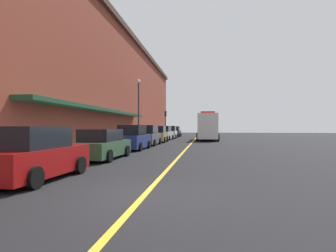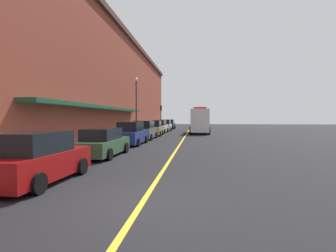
{
  "view_description": "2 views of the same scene",
  "coord_description": "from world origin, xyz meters",
  "px_view_note": "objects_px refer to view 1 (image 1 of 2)",
  "views": [
    {
      "loc": [
        1.54,
        -7.06,
        1.73
      ],
      "look_at": [
        -2.46,
        22.71,
        1.84
      ],
      "focal_mm": 30.18,
      "sensor_mm": 36.0,
      "label": 1
    },
    {
      "loc": [
        1.42,
        -6.71,
        2.24
      ],
      "look_at": [
        -2.26,
        25.56,
        1.16
      ],
      "focal_mm": 27.39,
      "sensor_mm": 36.0,
      "label": 2
    }
  ],
  "objects_px": {
    "parked_car_7": "(175,132)",
    "parking_meter_4": "(167,131)",
    "parking_meter_1": "(157,132)",
    "parked_car_5": "(164,133)",
    "traffic_light_near": "(166,119)",
    "parking_meter_2": "(125,135)",
    "parking_meter_3": "(97,138)",
    "parked_car_4": "(158,135)",
    "parked_car_1": "(102,145)",
    "parked_car_3": "(147,136)",
    "parked_car_0": "(34,155)",
    "box_truck": "(208,127)",
    "parked_car_2": "(133,138)",
    "parked_car_6": "(170,132)",
    "parking_meter_0": "(154,132)",
    "street_lamp_left": "(139,103)"
  },
  "relations": [
    {
      "from": "parked_car_3",
      "to": "parked_car_4",
      "type": "xyz_separation_m",
      "value": [
        0.14,
        5.25,
        -0.03
      ]
    },
    {
      "from": "parking_meter_2",
      "to": "parking_meter_3",
      "type": "height_order",
      "value": "same"
    },
    {
      "from": "parked_car_0",
      "to": "parked_car_3",
      "type": "distance_m",
      "value": 17.81
    },
    {
      "from": "parked_car_4",
      "to": "traffic_light_near",
      "type": "relative_size",
      "value": 0.97
    },
    {
      "from": "parked_car_5",
      "to": "traffic_light_near",
      "type": "bearing_deg",
      "value": 9.07
    },
    {
      "from": "traffic_light_near",
      "to": "box_truck",
      "type": "bearing_deg",
      "value": -56.41
    },
    {
      "from": "parked_car_0",
      "to": "traffic_light_near",
      "type": "distance_m",
      "value": 39.24
    },
    {
      "from": "parking_meter_3",
      "to": "parking_meter_1",
      "type": "bearing_deg",
      "value": 90.0
    },
    {
      "from": "parked_car_4",
      "to": "parked_car_5",
      "type": "height_order",
      "value": "parked_car_5"
    },
    {
      "from": "parked_car_3",
      "to": "parking_meter_2",
      "type": "distance_m",
      "value": 3.26
    },
    {
      "from": "parked_car_0",
      "to": "parking_meter_1",
      "type": "distance_m",
      "value": 31.12
    },
    {
      "from": "parked_car_7",
      "to": "parking_meter_2",
      "type": "height_order",
      "value": "parked_car_7"
    },
    {
      "from": "parking_meter_1",
      "to": "parking_meter_0",
      "type": "bearing_deg",
      "value": -90.0
    },
    {
      "from": "parked_car_2",
      "to": "street_lamp_left",
      "type": "distance_m",
      "value": 10.78
    },
    {
      "from": "parked_car_3",
      "to": "parking_meter_0",
      "type": "distance_m",
      "value": 10.65
    },
    {
      "from": "parked_car_5",
      "to": "parking_meter_3",
      "type": "bearing_deg",
      "value": 178.46
    },
    {
      "from": "parking_meter_3",
      "to": "parked_car_3",
      "type": "bearing_deg",
      "value": 81.65
    },
    {
      "from": "parking_meter_1",
      "to": "parking_meter_4",
      "type": "relative_size",
      "value": 1.0
    },
    {
      "from": "parked_car_3",
      "to": "parking_meter_3",
      "type": "height_order",
      "value": "parked_car_3"
    },
    {
      "from": "parked_car_5",
      "to": "parked_car_7",
      "type": "distance_m",
      "value": 12.61
    },
    {
      "from": "parked_car_3",
      "to": "parked_car_7",
      "type": "bearing_deg",
      "value": 0.44
    },
    {
      "from": "parked_car_5",
      "to": "parking_meter_2",
      "type": "bearing_deg",
      "value": 176.82
    },
    {
      "from": "parked_car_4",
      "to": "parked_car_1",
      "type": "bearing_deg",
      "value": 178.15
    },
    {
      "from": "parked_car_0",
      "to": "parked_car_5",
      "type": "bearing_deg",
      "value": 1.77
    },
    {
      "from": "box_truck",
      "to": "parked_car_1",
      "type": "bearing_deg",
      "value": -14.57
    },
    {
      "from": "parked_car_3",
      "to": "parking_meter_0",
      "type": "xyz_separation_m",
      "value": [
        -1.35,
        10.56,
        0.18
      ]
    },
    {
      "from": "parked_car_7",
      "to": "parking_meter_4",
      "type": "bearing_deg",
      "value": 99.11
    },
    {
      "from": "parked_car_0",
      "to": "parked_car_6",
      "type": "height_order",
      "value": "parked_car_6"
    },
    {
      "from": "parked_car_0",
      "to": "parking_meter_4",
      "type": "height_order",
      "value": "parked_car_0"
    },
    {
      "from": "parked_car_4",
      "to": "parking_meter_1",
      "type": "relative_size",
      "value": 3.13
    },
    {
      "from": "parked_car_7",
      "to": "parking_meter_1",
      "type": "bearing_deg",
      "value": 172.15
    },
    {
      "from": "parked_car_0",
      "to": "street_lamp_left",
      "type": "relative_size",
      "value": 0.63
    },
    {
      "from": "parked_car_4",
      "to": "parking_meter_3",
      "type": "xyz_separation_m",
      "value": [
        -1.49,
        -14.42,
        0.2
      ]
    },
    {
      "from": "parked_car_5",
      "to": "traffic_light_near",
      "type": "height_order",
      "value": "traffic_light_near"
    },
    {
      "from": "parked_car_3",
      "to": "box_truck",
      "type": "bearing_deg",
      "value": -27.69
    },
    {
      "from": "parked_car_3",
      "to": "parked_car_4",
      "type": "relative_size",
      "value": 1.13
    },
    {
      "from": "parked_car_0",
      "to": "parked_car_6",
      "type": "bearing_deg",
      "value": 1.63
    },
    {
      "from": "parking_meter_0",
      "to": "box_truck",
      "type": "bearing_deg",
      "value": 1.3
    },
    {
      "from": "parked_car_3",
      "to": "parked_car_6",
      "type": "distance_m",
      "value": 17.13
    },
    {
      "from": "parked_car_0",
      "to": "box_truck",
      "type": "height_order",
      "value": "box_truck"
    },
    {
      "from": "parked_car_6",
      "to": "box_truck",
      "type": "xyz_separation_m",
      "value": [
        5.71,
        -6.41,
        0.84
      ]
    },
    {
      "from": "parking_meter_4",
      "to": "parked_car_7",
      "type": "bearing_deg",
      "value": 9.22
    },
    {
      "from": "parking_meter_2",
      "to": "parking_meter_0",
      "type": "bearing_deg",
      "value": 90.0
    },
    {
      "from": "parked_car_0",
      "to": "traffic_light_near",
      "type": "height_order",
      "value": "traffic_light_near"
    },
    {
      "from": "parked_car_2",
      "to": "parking_meter_1",
      "type": "distance_m",
      "value": 18.73
    },
    {
      "from": "parked_car_2",
      "to": "box_truck",
      "type": "relative_size",
      "value": 0.56
    },
    {
      "from": "parking_meter_0",
      "to": "parking_meter_3",
      "type": "xyz_separation_m",
      "value": [
        0.0,
        -19.73,
        0.0
      ]
    },
    {
      "from": "parked_car_7",
      "to": "parked_car_1",
      "type": "bearing_deg",
      "value": 179.81
    },
    {
      "from": "parked_car_4",
      "to": "box_truck",
      "type": "height_order",
      "value": "box_truck"
    },
    {
      "from": "box_truck",
      "to": "parking_meter_4",
      "type": "distance_m",
      "value": 14.52
    }
  ]
}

